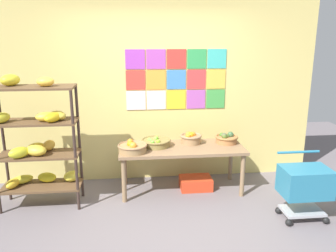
# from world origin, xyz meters

# --- Properties ---
(ground) EXTENTS (9.17, 9.17, 0.00)m
(ground) POSITION_xyz_m (0.00, 0.00, 0.00)
(ground) COLOR slate
(back_wall_with_art) EXTENTS (4.73, 0.07, 2.85)m
(back_wall_with_art) POSITION_xyz_m (0.01, 1.61, 1.42)
(back_wall_with_art) COLOR #DCC66E
(back_wall_with_art) RESTS_ON ground
(banana_shelf_unit) EXTENTS (0.97, 0.51, 1.66)m
(banana_shelf_unit) POSITION_xyz_m (-1.47, 0.86, 0.87)
(banana_shelf_unit) COLOR #362822
(banana_shelf_unit) RESTS_ON ground
(display_table) EXTENTS (1.68, 0.68, 0.63)m
(display_table) POSITION_xyz_m (0.34, 1.10, 0.56)
(display_table) COLOR #896A4B
(display_table) RESTS_ON ground
(fruit_basket_centre) EXTENTS (0.40, 0.40, 0.13)m
(fruit_basket_centre) POSITION_xyz_m (-0.00, 1.16, 0.69)
(fruit_basket_centre) COLOR olive
(fruit_basket_centre) RESTS_ON display_table
(fruit_basket_back_right) EXTENTS (0.32, 0.32, 0.16)m
(fruit_basket_back_right) POSITION_xyz_m (0.99, 1.20, 0.70)
(fruit_basket_back_right) COLOR #A66C3D
(fruit_basket_back_right) RESTS_ON display_table
(fruit_basket_back_left) EXTENTS (0.38, 0.38, 0.15)m
(fruit_basket_back_left) POSITION_xyz_m (-0.32, 0.95, 0.69)
(fruit_basket_back_left) COLOR #9B784B
(fruit_basket_back_left) RESTS_ON display_table
(fruit_basket_left) EXTENTS (0.30, 0.30, 0.16)m
(fruit_basket_left) POSITION_xyz_m (0.49, 1.24, 0.71)
(fruit_basket_left) COLOR #97734C
(fruit_basket_left) RESTS_ON display_table
(produce_crate_under_table) EXTENTS (0.44, 0.31, 0.17)m
(produce_crate_under_table) POSITION_xyz_m (0.55, 1.11, 0.08)
(produce_crate_under_table) COLOR red
(produce_crate_under_table) RESTS_ON ground
(shopping_cart) EXTENTS (0.54, 0.43, 0.77)m
(shopping_cart) POSITION_xyz_m (1.64, 0.17, 0.44)
(shopping_cart) COLOR black
(shopping_cart) RESTS_ON ground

